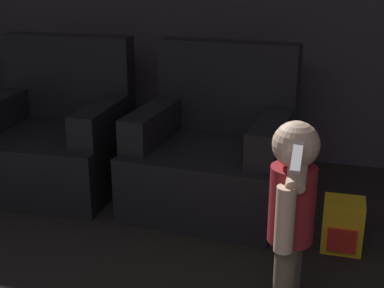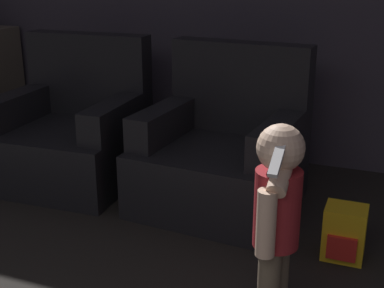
% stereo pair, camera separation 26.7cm
% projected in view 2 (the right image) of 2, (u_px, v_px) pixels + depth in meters
% --- Properties ---
extents(armchair_left, '(0.92, 0.87, 0.95)m').
position_uv_depth(armchair_left, '(72.00, 133.00, 3.59)').
color(armchair_left, black).
rests_on(armchair_left, ground_plane).
extents(armchair_right, '(0.94, 0.90, 0.95)m').
position_uv_depth(armchair_right, '(223.00, 153.00, 3.22)').
color(armchair_right, black).
rests_on(armchair_right, ground_plane).
extents(person_toddler, '(0.19, 0.33, 0.84)m').
position_uv_depth(person_toddler, '(277.00, 209.00, 2.09)').
color(person_toddler, brown).
rests_on(person_toddler, ground_plane).
extents(toy_backpack, '(0.20, 0.19, 0.28)m').
position_uv_depth(toy_backpack, '(344.00, 233.00, 2.65)').
color(toy_backpack, yellow).
rests_on(toy_backpack, ground_plane).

